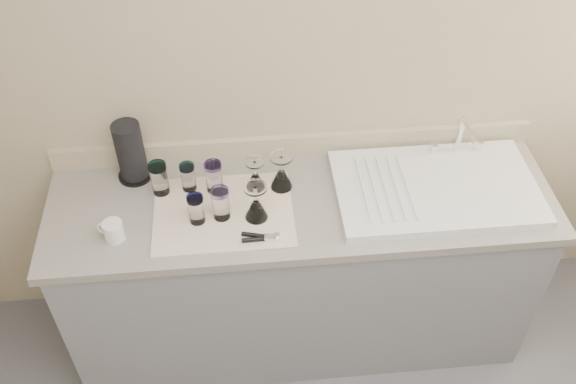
{
  "coord_description": "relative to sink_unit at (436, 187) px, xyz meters",
  "views": [
    {
      "loc": [
        -0.23,
        -0.62,
        2.73
      ],
      "look_at": [
        -0.06,
        1.15,
        1.0
      ],
      "focal_mm": 40.0,
      "sensor_mm": 36.0,
      "label": 1
    }
  ],
  "objects": [
    {
      "name": "goblet_front_left",
      "position": [
        -0.74,
        -0.08,
        0.04
      ],
      "size": [
        0.09,
        0.09,
        0.16
      ],
      "color": "white",
      "rests_on": "dish_towel"
    },
    {
      "name": "can_opener",
      "position": [
        -0.73,
        -0.2,
        -0.0
      ],
      "size": [
        0.14,
        0.06,
        0.02
      ],
      "color": "silver",
      "rests_on": "dish_towel"
    },
    {
      "name": "tumbler_teal",
      "position": [
        -1.12,
        0.09,
        0.06
      ],
      "size": [
        0.07,
        0.07,
        0.15
      ],
      "color": "white",
      "rests_on": "dish_towel"
    },
    {
      "name": "tumbler_blue",
      "position": [
        -0.97,
        -0.08,
        0.05
      ],
      "size": [
        0.06,
        0.06,
        0.13
      ],
      "color": "white",
      "rests_on": "dish_towel"
    },
    {
      "name": "goblet_back_right",
      "position": [
        -0.63,
        0.08,
        0.04
      ],
      "size": [
        0.09,
        0.09,
        0.16
      ],
      "color": "white",
      "rests_on": "dish_towel"
    },
    {
      "name": "tumbler_purple",
      "position": [
        -0.9,
        0.08,
        0.06
      ],
      "size": [
        0.07,
        0.07,
        0.14
      ],
      "color": "white",
      "rests_on": "dish_towel"
    },
    {
      "name": "tumbler_cyan",
      "position": [
        -1.0,
        0.1,
        0.05
      ],
      "size": [
        0.06,
        0.06,
        0.12
      ],
      "color": "white",
      "rests_on": "dish_towel"
    },
    {
      "name": "paper_towel_roll",
      "position": [
        -1.23,
        0.21,
        0.11
      ],
      "size": [
        0.14,
        0.14,
        0.27
      ],
      "color": "black",
      "rests_on": "counter_unit"
    },
    {
      "name": "tumbler_lavender",
      "position": [
        -0.88,
        -0.07,
        0.06
      ],
      "size": [
        0.07,
        0.07,
        0.14
      ],
      "color": "white",
      "rests_on": "dish_towel"
    },
    {
      "name": "sink_unit",
      "position": [
        0.0,
        0.0,
        0.0
      ],
      "size": [
        0.82,
        0.5,
        0.22
      ],
      "color": "white",
      "rests_on": "counter_unit"
    },
    {
      "name": "counter_unit",
      "position": [
        -0.55,
        -0.0,
        -0.47
      ],
      "size": [
        2.06,
        0.62,
        0.9
      ],
      "color": "slate",
      "rests_on": "ground"
    },
    {
      "name": "white_mug",
      "position": [
        -1.29,
        -0.14,
        0.02
      ],
      "size": [
        0.12,
        0.1,
        0.08
      ],
      "color": "white",
      "rests_on": "counter_unit"
    },
    {
      "name": "goblet_back_left",
      "position": [
        -0.73,
        0.08,
        0.04
      ],
      "size": [
        0.08,
        0.08,
        0.14
      ],
      "color": "white",
      "rests_on": "dish_towel"
    },
    {
      "name": "dish_towel",
      "position": [
        -0.87,
        -0.04,
        -0.02
      ],
      "size": [
        0.55,
        0.42,
        0.01
      ],
      "primitive_type": "cube",
      "color": "white",
      "rests_on": "counter_unit"
    }
  ]
}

